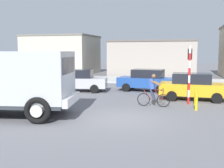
{
  "coord_description": "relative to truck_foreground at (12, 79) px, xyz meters",
  "views": [
    {
      "loc": [
        2.75,
        -11.12,
        2.9
      ],
      "look_at": [
        -0.98,
        2.5,
        1.2
      ],
      "focal_mm": 43.6,
      "sensor_mm": 36.0,
      "label": 1
    }
  ],
  "objects": [
    {
      "name": "truck_foreground",
      "position": [
        0.0,
        0.0,
        0.0
      ],
      "size": [
        5.77,
        3.53,
        2.9
      ],
      "color": "#B2B7BC",
      "rests_on": "ground"
    },
    {
      "name": "traffic_light_pole",
      "position": [
        7.64,
        4.96,
        0.4
      ],
      "size": [
        0.24,
        0.43,
        3.2
      ],
      "color": "red",
      "rests_on": "ground"
    },
    {
      "name": "cyclist",
      "position": [
        5.83,
        3.79,
        -0.8
      ],
      "size": [
        1.73,
        0.5,
        1.72
      ],
      "color": "black",
      "rests_on": "ground"
    },
    {
      "name": "bollard_near",
      "position": [
        8.0,
        3.36,
        -1.22
      ],
      "size": [
        0.14,
        0.14,
        0.9
      ],
      "primitive_type": "cylinder",
      "color": "gold",
      "rests_on": "ground"
    },
    {
      "name": "ground_plane",
      "position": [
        4.72,
        0.68,
        -1.67
      ],
      "size": [
        120.0,
        120.0,
        0.0
      ],
      "primitive_type": "plane",
      "color": "slate"
    },
    {
      "name": "bollard_far",
      "position": [
        8.0,
        4.76,
        -1.22
      ],
      "size": [
        0.14,
        0.14,
        0.9
      ],
      "primitive_type": "cylinder",
      "color": "gold",
      "rests_on": "ground"
    },
    {
      "name": "building_corner_left",
      "position": [
        -8.25,
        22.24,
        0.81
      ],
      "size": [
        8.54,
        7.12,
        4.94
      ],
      "color": "#B2AD9E",
      "rests_on": "ground"
    },
    {
      "name": "car_far_side",
      "position": [
        4.67,
        9.34,
        -0.85
      ],
      "size": [
        4.15,
        2.19,
        1.6
      ],
      "color": "#234C9E",
      "rests_on": "ground"
    },
    {
      "name": "building_mid_block",
      "position": [
        3.65,
        23.09,
        0.42
      ],
      "size": [
        9.96,
        8.07,
        4.17
      ],
      "color": "#9E9389",
      "rests_on": "ground"
    },
    {
      "name": "car_white_mid",
      "position": [
        7.92,
        6.44,
        -0.85
      ],
      "size": [
        4.04,
        1.95,
        1.6
      ],
      "color": "gold",
      "rests_on": "ground"
    },
    {
      "name": "sidewalk_far",
      "position": [
        4.72,
        15.89,
        -1.59
      ],
      "size": [
        80.0,
        5.0,
        0.16
      ],
      "primitive_type": "cube",
      "color": "#ADADA8",
      "rests_on": "ground"
    },
    {
      "name": "car_red_near",
      "position": [
        -0.08,
        7.88,
        -0.85
      ],
      "size": [
        4.25,
        2.42,
        1.6
      ],
      "color": "#B7B7BC",
      "rests_on": "ground"
    }
  ]
}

